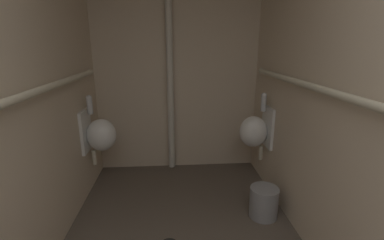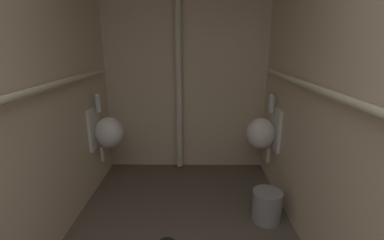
{
  "view_description": "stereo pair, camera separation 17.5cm",
  "coord_description": "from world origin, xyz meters",
  "views": [
    {
      "loc": [
        -0.06,
        0.09,
        1.56
      ],
      "look_at": [
        0.09,
        2.11,
        0.98
      ],
      "focal_mm": 25.2,
      "sensor_mm": 36.0,
      "label": 1
    },
    {
      "loc": [
        0.11,
        0.09,
        1.56
      ],
      "look_at": [
        0.09,
        2.11,
        0.98
      ],
      "focal_mm": 25.2,
      "sensor_mm": 36.0,
      "label": 2
    }
  ],
  "objects": [
    {
      "name": "wall_right",
      "position": [
        1.01,
        1.68,
        1.34
      ],
      "size": [
        0.06,
        3.47,
        2.68
      ],
      "primitive_type": "cube",
      "color": "beige",
      "rests_on": "ground"
    },
    {
      "name": "supply_pipe_left",
      "position": [
        -0.92,
        1.67,
        1.26
      ],
      "size": [
        0.06,
        2.75,
        0.06
      ],
      "color": "beige"
    },
    {
      "name": "standpipe_back_wall",
      "position": [
        -0.08,
        3.27,
        1.34
      ],
      "size": [
        0.08,
        0.08,
        2.63
      ],
      "primitive_type": "cylinder",
      "color": "beige",
      "rests_on": "ground"
    },
    {
      "name": "wall_back",
      "position": [
        0.0,
        3.38,
        1.34
      ],
      "size": [
        2.08,
        0.06,
        2.68
      ],
      "primitive_type": "cube",
      "color": "beige",
      "rests_on": "ground"
    },
    {
      "name": "urinal_left_mid",
      "position": [
        -0.83,
        2.81,
        0.64
      ],
      "size": [
        0.32,
        0.3,
        0.76
      ],
      "color": "white"
    },
    {
      "name": "waste_bin",
      "position": [
        0.76,
        2.21,
        0.14
      ],
      "size": [
        0.26,
        0.26,
        0.29
      ],
      "primitive_type": "cylinder",
      "color": "gray",
      "rests_on": "ground"
    },
    {
      "name": "wall_left",
      "position": [
        -1.01,
        1.68,
        1.34
      ],
      "size": [
        0.06,
        3.47,
        2.68
      ],
      "primitive_type": "cube",
      "color": "beige",
      "rests_on": "ground"
    },
    {
      "name": "urinal_right_mid",
      "position": [
        0.83,
        2.8,
        0.64
      ],
      "size": [
        0.32,
        0.3,
        0.76
      ],
      "color": "white"
    },
    {
      "name": "supply_pipe_right",
      "position": [
        0.92,
        1.67,
        1.26
      ],
      "size": [
        0.06,
        2.73,
        0.06
      ],
      "color": "beige"
    }
  ]
}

